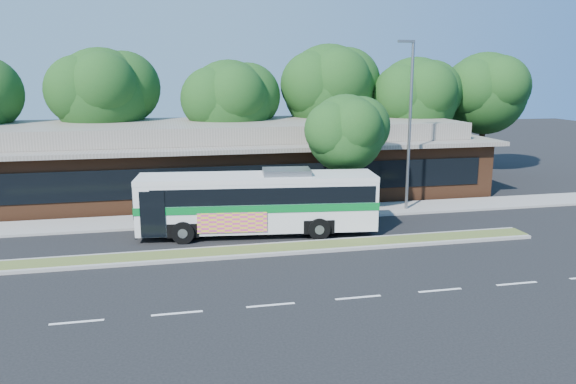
# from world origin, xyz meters

# --- Properties ---
(ground) EXTENTS (120.00, 120.00, 0.00)m
(ground) POSITION_xyz_m (0.00, 0.00, 0.00)
(ground) COLOR black
(ground) RESTS_ON ground
(median_strip) EXTENTS (26.00, 1.10, 0.15)m
(median_strip) POSITION_xyz_m (0.00, 0.60, 0.07)
(median_strip) COLOR #495524
(median_strip) RESTS_ON ground
(sidewalk) EXTENTS (44.00, 2.60, 0.12)m
(sidewalk) POSITION_xyz_m (0.00, 6.40, 0.06)
(sidewalk) COLOR gray
(sidewalk) RESTS_ON ground
(plaza_building) EXTENTS (33.20, 11.20, 4.45)m
(plaza_building) POSITION_xyz_m (0.00, 12.99, 2.13)
(plaza_building) COLOR #532D1A
(plaza_building) RESTS_ON ground
(lamp_post) EXTENTS (0.93, 0.18, 9.07)m
(lamp_post) POSITION_xyz_m (9.56, 6.00, 4.90)
(lamp_post) COLOR slate
(lamp_post) RESTS_ON ground
(tree_bg_b) EXTENTS (6.69, 6.00, 9.00)m
(tree_bg_b) POSITION_xyz_m (-6.57, 16.14, 6.14)
(tree_bg_b) COLOR black
(tree_bg_b) RESTS_ON ground
(tree_bg_c) EXTENTS (6.24, 5.60, 8.26)m
(tree_bg_c) POSITION_xyz_m (1.40, 15.13, 5.59)
(tree_bg_c) COLOR black
(tree_bg_c) RESTS_ON ground
(tree_bg_d) EXTENTS (6.91, 6.20, 9.37)m
(tree_bg_d) POSITION_xyz_m (8.45, 16.15, 6.42)
(tree_bg_d) COLOR black
(tree_bg_d) RESTS_ON ground
(tree_bg_e) EXTENTS (6.47, 5.80, 8.50)m
(tree_bg_e) POSITION_xyz_m (14.42, 15.14, 5.74)
(tree_bg_e) COLOR black
(tree_bg_e) RESTS_ON ground
(tree_bg_f) EXTENTS (6.69, 6.00, 8.92)m
(tree_bg_f) POSITION_xyz_m (20.43, 16.14, 6.06)
(tree_bg_f) COLOR black
(tree_bg_f) RESTS_ON ground
(transit_bus) EXTENTS (11.15, 3.61, 3.08)m
(transit_bus) POSITION_xyz_m (0.96, 3.21, 1.71)
(transit_bus) COLOR silver
(transit_bus) RESTS_ON ground
(sidewalk_tree) EXTENTS (4.50, 4.04, 6.36)m
(sidewalk_tree) POSITION_xyz_m (6.29, 6.01, 4.43)
(sidewalk_tree) COLOR black
(sidewalk_tree) RESTS_ON ground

